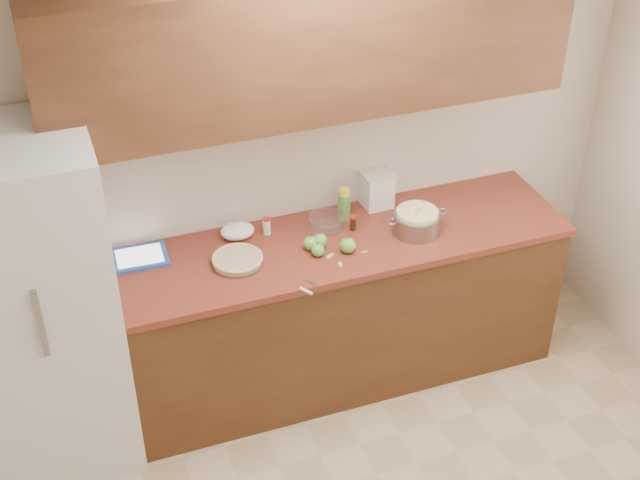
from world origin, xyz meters
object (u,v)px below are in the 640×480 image
object	(u,v)px
pie	(238,260)
colander	(417,222)
tablet	(140,257)
flour_canister	(377,189)

from	to	relation	value
pie	colander	size ratio (longest dim) A/B	0.78
pie	tablet	world-z (taller)	pie
colander	pie	bearing A→B (deg)	177.58
colander	flour_canister	bearing A→B (deg)	107.17
pie	tablet	bearing A→B (deg)	155.64
pie	flour_canister	world-z (taller)	flour_canister
colander	flour_canister	distance (m)	0.34
pie	colander	bearing A→B (deg)	-2.42
pie	colander	world-z (taller)	colander
colander	tablet	xyz separation A→B (m)	(-1.43, 0.25, -0.05)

